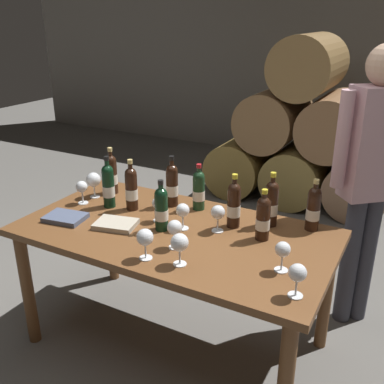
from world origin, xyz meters
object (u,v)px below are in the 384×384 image
at_px(wine_bottle_6, 161,208).
at_px(wine_glass_9, 82,188).
at_px(wine_bottle_1, 172,185).
at_px(wine_glass_3, 93,180).
at_px(wine_bottle_2, 108,185).
at_px(wine_glass_1, 145,238).
at_px(wine_glass_7, 283,251).
at_px(sommelier_presenting, 372,166).
at_px(wine_glass_2, 218,213).
at_px(wine_glass_8, 183,211).
at_px(wine_bottle_0, 234,204).
at_px(wine_bottle_7, 313,208).
at_px(wine_glass_5, 175,229).
at_px(leather_ledger, 116,224).
at_px(wine_glass_4, 180,243).
at_px(tasting_notebook, 65,218).
at_px(wine_bottle_8, 199,190).
at_px(wine_bottle_5, 131,188).
at_px(wine_bottle_9, 263,218).
at_px(wine_bottle_4, 112,174).
at_px(wine_glass_6, 297,274).
at_px(wine_bottle_3, 271,203).
at_px(dining_table, 175,244).
at_px(wine_glass_0, 158,204).

xyz_separation_m(wine_bottle_6, wine_glass_9, (-0.62, 0.07, -0.02)).
bearing_deg(wine_bottle_1, wine_glass_3, -166.23).
bearing_deg(wine_bottle_2, wine_glass_1, -37.32).
bearing_deg(wine_glass_7, sommelier_presenting, 74.91).
xyz_separation_m(wine_bottle_2, sommelier_presenting, (1.38, 0.67, 0.15)).
height_order(wine_glass_2, wine_glass_8, wine_glass_2).
relative_size(wine_bottle_0, wine_glass_2, 2.02).
height_order(wine_bottle_6, wine_bottle_7, wine_bottle_7).
xyz_separation_m(wine_glass_5, leather_ledger, (-0.41, 0.05, -0.09)).
distance_m(wine_glass_4, leather_ledger, 0.55).
bearing_deg(tasting_notebook, leather_ledger, 3.71).
bearing_deg(wine_glass_1, wine_glass_5, 66.41).
distance_m(wine_bottle_8, wine_glass_2, 0.31).
xyz_separation_m(wine_bottle_1, wine_glass_4, (0.39, -0.58, -0.02)).
bearing_deg(wine_glass_2, wine_glass_5, -112.39).
bearing_deg(wine_glass_8, wine_bottle_5, 167.83).
bearing_deg(wine_bottle_9, leather_ledger, -162.06).
bearing_deg(sommelier_presenting, wine_glass_2, -135.23).
distance_m(wine_bottle_4, wine_glass_4, 1.01).
distance_m(wine_glass_2, wine_glass_9, 0.90).
distance_m(wine_glass_7, tasting_notebook, 1.25).
bearing_deg(wine_glass_2, wine_bottle_2, -179.19).
xyz_separation_m(wine_glass_2, tasting_notebook, (-0.82, -0.28, -0.09)).
height_order(wine_glass_1, leather_ledger, wine_glass_1).
xyz_separation_m(wine_glass_7, sommelier_presenting, (0.24, 0.88, 0.18)).
xyz_separation_m(wine_bottle_1, wine_glass_5, (0.28, -0.45, -0.03)).
bearing_deg(wine_bottle_4, tasting_notebook, -87.40).
bearing_deg(wine_bottle_5, wine_glass_6, -19.96).
bearing_deg(wine_bottle_3, wine_bottle_6, -146.33).
xyz_separation_m(wine_glass_8, tasting_notebook, (-0.64, -0.22, -0.09)).
bearing_deg(wine_bottle_7, wine_bottle_2, -166.71).
distance_m(wine_bottle_6, wine_bottle_8, 0.34).
bearing_deg(wine_glass_7, wine_glass_1, -161.36).
height_order(wine_bottle_0, wine_bottle_7, wine_bottle_0).
relative_size(dining_table, wine_glass_4, 10.73).
bearing_deg(wine_glass_8, wine_glass_1, -89.99).
xyz_separation_m(wine_glass_6, sommelier_presenting, (0.12, 1.04, 0.18)).
height_order(wine_glass_0, sommelier_presenting, sommelier_presenting).
height_order(wine_bottle_5, wine_bottle_8, wine_bottle_5).
relative_size(wine_glass_7, wine_glass_9, 1.00).
height_order(wine_glass_2, wine_glass_9, wine_glass_2).
distance_m(wine_bottle_1, wine_glass_2, 0.44).
height_order(wine_bottle_2, tasting_notebook, wine_bottle_2).
bearing_deg(wine_bottle_7, wine_glass_7, -91.69).
relative_size(wine_bottle_8, wine_glass_5, 1.88).
bearing_deg(wine_bottle_3, wine_glass_6, -61.97).
relative_size(wine_glass_0, wine_glass_5, 0.97).
xyz_separation_m(wine_glass_1, wine_glass_8, (-0.00, 0.36, -0.00)).
relative_size(wine_bottle_6, wine_glass_6, 1.89).
bearing_deg(wine_glass_5, wine_bottle_2, 157.28).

